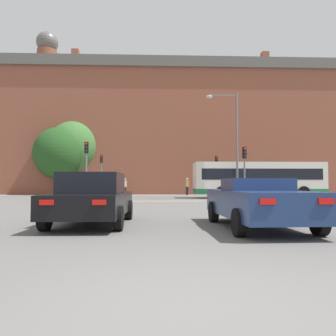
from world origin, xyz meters
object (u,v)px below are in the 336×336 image
(pedestrian_waiting, at_px, (121,185))
(street_lamp_junction, at_px, (232,135))
(car_saloon_left, at_px, (93,198))
(pedestrian_walking_east, at_px, (125,185))
(bus_crossing_lead, at_px, (258,179))
(traffic_light_near_left, at_px, (86,161))
(traffic_light_far_right, at_px, (216,169))
(traffic_light_near_right, at_px, (245,164))
(traffic_light_far_left, at_px, (101,168))
(pedestrian_walking_west, at_px, (187,185))
(car_roadster_right, at_px, (258,202))

(pedestrian_waiting, bearing_deg, street_lamp_junction, -8.09)
(car_saloon_left, relative_size, pedestrian_walking_east, 2.45)
(bus_crossing_lead, xyz_separation_m, pedestrian_walking_east, (-11.94, 7.84, -0.54))
(car_saloon_left, bearing_deg, traffic_light_near_left, 103.56)
(traffic_light_far_right, bearing_deg, car_saloon_left, -108.64)
(street_lamp_junction, distance_m, pedestrian_waiting, 14.25)
(bus_crossing_lead, relative_size, street_lamp_junction, 1.29)
(pedestrian_walking_east, bearing_deg, traffic_light_near_right, 107.09)
(traffic_light_near_left, bearing_deg, car_saloon_left, -77.30)
(traffic_light_near_right, bearing_deg, traffic_light_far_right, 89.70)
(street_lamp_junction, bearing_deg, traffic_light_near_right, -83.30)
(traffic_light_near_right, bearing_deg, traffic_light_far_left, 137.38)
(pedestrian_waiting, height_order, pedestrian_walking_east, pedestrian_waiting)
(pedestrian_walking_east, xyz_separation_m, pedestrian_walking_west, (6.64, -0.46, 0.03))
(traffic_light_near_left, bearing_deg, street_lamp_junction, 10.54)
(traffic_light_near_right, xyz_separation_m, pedestrian_walking_west, (-2.97, 11.76, -1.49))
(traffic_light_near_left, distance_m, street_lamp_junction, 11.35)
(traffic_light_near_left, bearing_deg, pedestrian_waiting, 84.09)
(traffic_light_near_right, bearing_deg, traffic_light_near_left, 177.65)
(traffic_light_far_left, distance_m, pedestrian_walking_west, 9.14)
(bus_crossing_lead, relative_size, traffic_light_far_right, 2.62)
(car_roadster_right, relative_size, pedestrian_waiting, 2.54)
(car_roadster_right, distance_m, pedestrian_walking_east, 27.07)
(traffic_light_far_right, xyz_separation_m, pedestrian_walking_east, (-9.66, 1.16, -1.72))
(traffic_light_near_left, height_order, pedestrian_walking_west, traffic_light_near_left)
(car_roadster_right, bearing_deg, traffic_light_near_left, 116.32)
(traffic_light_far_left, bearing_deg, traffic_light_far_right, 0.54)
(street_lamp_junction, height_order, pedestrian_walking_west, street_lamp_junction)
(traffic_light_far_right, bearing_deg, pedestrian_waiting, 174.06)
(car_roadster_right, xyz_separation_m, traffic_light_near_right, (3.54, 14.15, 1.88))
(traffic_light_far_right, distance_m, pedestrian_waiting, 10.28)
(traffic_light_near_right, relative_size, street_lamp_junction, 0.46)
(pedestrian_waiting, bearing_deg, traffic_light_far_left, -111.64)
(pedestrian_walking_east, bearing_deg, bus_crossing_lead, 125.65)
(traffic_light_far_right, xyz_separation_m, traffic_light_near_right, (-0.06, -11.07, -0.20))
(car_roadster_right, distance_m, traffic_light_near_right, 14.71)
(traffic_light_near_right, height_order, pedestrian_walking_east, traffic_light_near_right)
(traffic_light_far_right, relative_size, pedestrian_walking_west, 2.26)
(traffic_light_far_left, relative_size, street_lamp_junction, 0.50)
(car_roadster_right, relative_size, pedestrian_walking_west, 2.56)
(car_saloon_left, relative_size, traffic_light_near_left, 1.05)
(car_saloon_left, xyz_separation_m, bus_crossing_lead, (10.48, 17.64, 0.83))
(car_saloon_left, distance_m, car_roadster_right, 4.69)
(traffic_light_far_left, distance_m, pedestrian_waiting, 2.79)
(traffic_light_near_right, distance_m, traffic_light_near_left, 11.25)
(traffic_light_far_left, height_order, pedestrian_walking_west, traffic_light_far_left)
(traffic_light_near_right, distance_m, pedestrian_waiting, 15.80)
(pedestrian_waiting, xyz_separation_m, pedestrian_walking_east, (0.42, 0.11, -0.04))
(pedestrian_walking_west, bearing_deg, traffic_light_far_right, -37.43)
(bus_crossing_lead, relative_size, pedestrian_waiting, 5.86)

